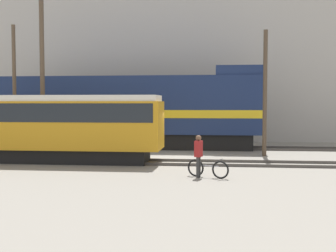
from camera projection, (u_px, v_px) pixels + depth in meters
name	position (u px, v px, depth m)	size (l,w,h in m)	color
ground_plane	(169.00, 159.00, 22.56)	(120.00, 120.00, 0.00)	gray
track_near	(165.00, 162.00, 20.75)	(60.00, 1.51, 0.14)	#47423D
track_far	(177.00, 147.00, 27.63)	(60.00, 1.51, 0.14)	#47423D
building_backdrop	(185.00, 63.00, 35.41)	(46.23, 6.00, 12.76)	#B7B2A8
freight_locomotive	(133.00, 111.00, 27.81)	(17.07, 3.04, 5.30)	black
streetcar	(46.00, 124.00, 21.29)	(11.78, 2.54, 3.37)	black
bicycle	(208.00, 169.00, 16.83)	(1.67, 0.80, 0.78)	black
person	(198.00, 152.00, 16.84)	(0.34, 0.42, 1.71)	#333333
utility_pole_left	(14.00, 89.00, 24.99)	(0.22, 0.22, 7.59)	#4C3D2D
utility_pole_center	(42.00, 71.00, 24.74)	(0.27, 0.27, 9.72)	#4C3D2D
utility_pole_right	(265.00, 93.00, 23.44)	(0.24, 0.24, 7.03)	#4C3D2D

